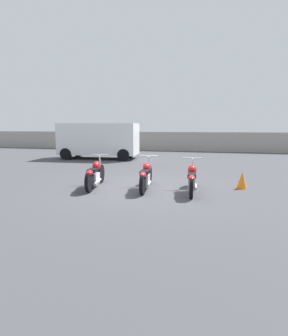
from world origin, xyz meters
The scene contains 7 objects.
ground_plane centered at (0.00, 0.00, 0.00)m, with size 60.00×60.00×0.00m, color #424247.
fence_back centered at (0.00, 13.48, 0.77)m, with size 40.00×0.04×1.55m.
motorcycle_slot_0 centered at (-1.56, -0.33, 0.43)m, with size 0.64×2.04×1.02m.
motorcycle_slot_1 centered at (0.11, -0.20, 0.43)m, with size 0.63×2.08×1.01m.
motorcycle_slot_2 centered at (1.54, -0.27, 0.42)m, with size 0.62×2.05×0.99m.
parked_van centered at (-4.61, 7.06, 1.20)m, with size 4.88×2.30×2.17m.
traffic_cone_near centered at (3.07, 0.62, 0.27)m, with size 0.31×0.31×0.54m.
Camera 1 is at (1.96, -8.09, 1.95)m, focal length 28.00 mm.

